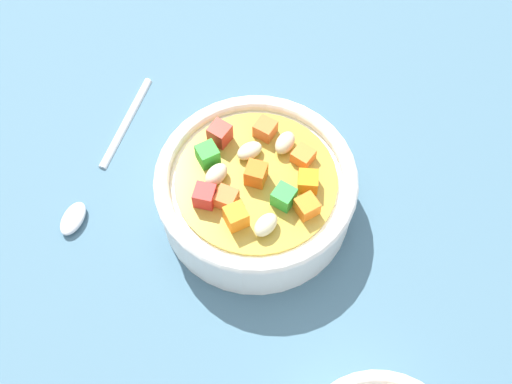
{
  "coord_description": "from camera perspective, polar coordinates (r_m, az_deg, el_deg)",
  "views": [
    {
      "loc": [
        25.63,
        -12.6,
        54.45
      ],
      "look_at": [
        0.0,
        0.0,
        2.9
      ],
      "focal_mm": 44.85,
      "sensor_mm": 36.0,
      "label": 1
    }
  ],
  "objects": [
    {
      "name": "spoon",
      "position": [
        0.65,
        -13.66,
        2.22
      ],
      "size": [
        14.95,
        14.83,
        1.08
      ],
      "rotation": [
        0.0,
        0.0,
        5.5
      ],
      "color": "silver",
      "rests_on": "ground_plane"
    },
    {
      "name": "soup_bowl_main",
      "position": [
        0.59,
        -0.01,
        0.17
      ],
      "size": [
        18.31,
        18.31,
        7.21
      ],
      "color": "white",
      "rests_on": "ground_plane"
    },
    {
      "name": "ground_plane",
      "position": [
        0.62,
        0.0,
        -1.73
      ],
      "size": [
        140.0,
        140.0,
        2.0
      ],
      "primitive_type": "cube",
      "color": "#42667A"
    }
  ]
}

